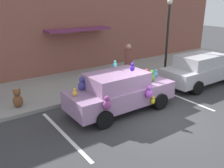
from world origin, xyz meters
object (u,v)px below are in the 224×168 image
plush_covered_car (120,91)px  parked_sedan_behind (201,69)px  teddy_bear_on_sidewalk (18,99)px  pedestrian_near_shopfront (128,65)px  street_lamp_post (168,30)px

plush_covered_car → parked_sedan_behind: size_ratio=0.95×
parked_sedan_behind → teddy_bear_on_sidewalk: parked_sedan_behind is taller
plush_covered_car → parked_sedan_behind: bearing=1.5°
plush_covered_car → teddy_bear_on_sidewalk: size_ratio=5.73×
pedestrian_near_shopfront → plush_covered_car: bearing=-134.7°
plush_covered_car → teddy_bear_on_sidewalk: 3.96m
plush_covered_car → street_lamp_post: size_ratio=1.07×
plush_covered_car → street_lamp_post: bearing=23.9°
street_lamp_post → parked_sedan_behind: bearing=-76.4°
pedestrian_near_shopfront → street_lamp_post: bearing=-0.3°
teddy_bear_on_sidewalk → street_lamp_post: (7.96, -0.16, 2.09)m
teddy_bear_on_sidewalk → street_lamp_post: bearing=-1.2°
parked_sedan_behind → pedestrian_near_shopfront: pedestrian_near_shopfront is taller
plush_covered_car → parked_sedan_behind: 5.19m
parked_sedan_behind → street_lamp_post: (-0.47, 1.96, 1.79)m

